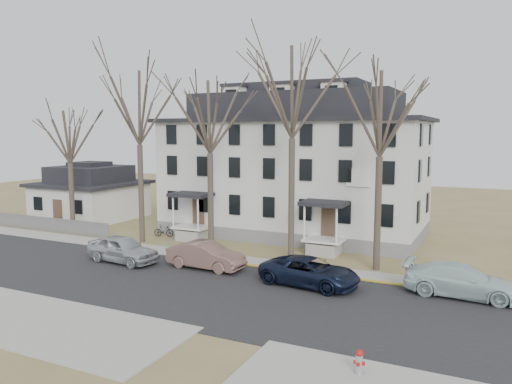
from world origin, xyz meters
The scene contains 19 objects.
ground centered at (0.00, 0.00, 0.00)m, with size 120.00×120.00×0.00m, color olive.
main_road centered at (0.00, 2.00, 0.00)m, with size 120.00×10.00×0.04m, color #27272A.
far_sidewalk centered at (0.00, 8.00, 0.00)m, with size 120.00×2.00×0.08m, color #A09F97.
yellow_curb centered at (5.00, 7.10, 0.00)m, with size 14.00×0.25×0.06m, color gold.
boarding_house centered at (-2.00, 17.95, 5.38)m, with size 20.80×12.36×12.05m.
small_house centered at (-22.00, 16.00, 2.25)m, with size 8.70×8.70×5.00m.
fence centered at (-21.00, 9.50, 0.00)m, with size 14.00×0.06×1.20m, color gray.
tree_far_left centered at (-11.00, 9.80, 10.34)m, with size 8.40×8.40×13.72m.
tree_mid_left centered at (-5.00, 9.80, 9.60)m, with size 7.80×7.80×12.74m.
tree_center centered at (1.00, 9.80, 11.08)m, with size 9.00×9.00×14.70m.
tree_mid_right centered at (6.50, 9.80, 9.60)m, with size 7.80×7.80×12.74m.
tree_bungalow centered at (-18.00, 9.80, 8.12)m, with size 6.60×6.60×10.78m.
car_silver centered at (-8.26, 4.43, 0.84)m, with size 1.99×4.95×1.69m, color #B6BBC0.
car_tan centered at (-2.76, 5.45, 0.80)m, with size 1.69×4.84×1.59m, color #79584F.
car_navy centered at (3.99, 5.00, 0.75)m, with size 2.49×5.39×1.50m, color black.
car_white centered at (11.42, 6.62, 0.81)m, with size 2.26×5.55×1.61m, color silver.
bicycle_left centered at (-8.94, 12.34, 0.42)m, with size 0.56×1.59×0.84m, color black.
bicycle_right centered at (-10.55, 11.88, 0.47)m, with size 0.44×1.57×0.94m, color black.
fire_hydrant centered at (8.84, -3.63, 0.46)m, with size 0.38×0.36×0.92m.
Camera 1 is at (12.66, -19.58, 8.20)m, focal length 35.00 mm.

